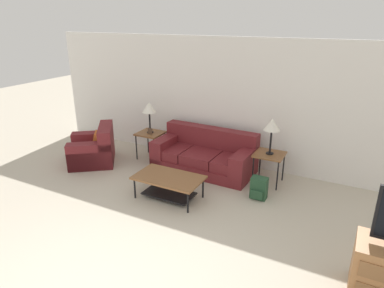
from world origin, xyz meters
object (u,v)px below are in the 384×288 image
at_px(armchair, 94,149).
at_px(side_table_left, 150,135).
at_px(couch, 205,156).
at_px(backpack, 259,188).
at_px(side_table_right, 269,157).
at_px(table_lamp_left, 149,108).
at_px(table_lamp_right, 272,125).
at_px(coffee_table, 169,182).

height_order(armchair, side_table_left, armchair).
bearing_deg(couch, backpack, -25.65).
bearing_deg(side_table_right, table_lamp_left, 180.00).
xyz_separation_m(side_table_left, table_lamp_left, (-0.00, 0.00, 0.61)).
distance_m(side_table_left, table_lamp_right, 2.70).
xyz_separation_m(couch, backpack, (1.34, -0.64, -0.10)).
xyz_separation_m(armchair, side_table_right, (3.57, 0.76, 0.24)).
relative_size(side_table_left, table_lamp_right, 0.87).
height_order(side_table_right, backpack, side_table_right).
bearing_deg(backpack, couch, 154.35).
distance_m(armchair, coffee_table, 2.30).
distance_m(table_lamp_right, backpack, 1.15).
height_order(coffee_table, table_lamp_left, table_lamp_left).
bearing_deg(couch, table_lamp_right, 0.50).
height_order(armchair, side_table_right, armchair).
height_order(side_table_left, table_lamp_right, table_lamp_right).
relative_size(coffee_table, side_table_right, 1.96).
bearing_deg(table_lamp_left, couch, -0.49).
relative_size(armchair, side_table_right, 2.23).
distance_m(armchair, side_table_left, 1.23).
relative_size(armchair, backpack, 3.37).
bearing_deg(table_lamp_right, backpack, -87.69).
bearing_deg(table_lamp_left, backpack, -13.85).
relative_size(couch, coffee_table, 1.77).
bearing_deg(table_lamp_left, armchair, -141.00).
bearing_deg(armchair, coffee_table, -14.91).
height_order(side_table_right, table_lamp_left, table_lamp_left).
bearing_deg(backpack, side_table_left, 166.15).
relative_size(armchair, table_lamp_left, 1.94).
relative_size(side_table_left, backpack, 1.51).
height_order(armchair, table_lamp_right, table_lamp_right).
height_order(side_table_left, side_table_right, same).
xyz_separation_m(couch, table_lamp_right, (1.31, 0.01, 0.84)).
bearing_deg(armchair, table_lamp_right, 12.05).
distance_m(couch, backpack, 1.49).
bearing_deg(side_table_left, table_lamp_right, 0.00).
xyz_separation_m(couch, coffee_table, (-0.04, -1.34, 0.01)).
height_order(couch, side_table_left, couch).
height_order(side_table_left, table_lamp_left, table_lamp_left).
relative_size(side_table_right, table_lamp_right, 0.87).
relative_size(armchair, side_table_left, 2.23).
distance_m(coffee_table, side_table_right, 1.93).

